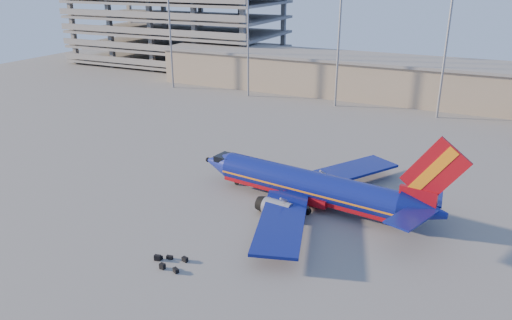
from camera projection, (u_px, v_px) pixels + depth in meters
name	position (u px, v px, depth m)	size (l,w,h in m)	color
ground	(263.00, 195.00, 61.92)	(220.00, 220.00, 0.00)	slate
terminal_building	(422.00, 81.00, 105.17)	(122.00, 16.00, 8.50)	gray
parking_garage	(178.00, 23.00, 145.26)	(62.00, 32.00, 21.40)	slate
light_mast_row	(392.00, 20.00, 92.39)	(101.60, 1.60, 28.65)	gray
aircraft_main	(313.00, 187.00, 58.34)	(32.57, 31.15, 11.06)	navy
luggage_pile	(168.00, 262.00, 47.26)	(3.43, 2.49, 0.55)	black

